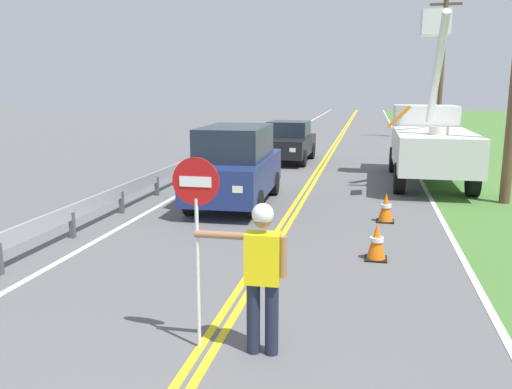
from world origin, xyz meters
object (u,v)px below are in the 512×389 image
(stop_sign_paddle, at_px, (196,211))
(oncoming_suv_nearest, at_px, (235,165))
(flagger_worker, at_px, (262,269))
(traffic_cone_lead, at_px, (377,242))
(traffic_cone_mid, at_px, (386,208))
(oncoming_sedan_second, at_px, (288,142))
(utility_bucket_truck, at_px, (429,139))
(utility_pole_mid, at_px, (442,65))

(stop_sign_paddle, xyz_separation_m, oncoming_suv_nearest, (-1.56, 7.96, -0.65))
(flagger_worker, bearing_deg, stop_sign_paddle, -178.74)
(traffic_cone_lead, relative_size, traffic_cone_mid, 1.00)
(flagger_worker, distance_m, stop_sign_paddle, 1.02)
(flagger_worker, bearing_deg, oncoming_suv_nearest, 106.31)
(oncoming_sedan_second, relative_size, traffic_cone_lead, 5.93)
(stop_sign_paddle, bearing_deg, oncoming_sedan_second, 94.92)
(utility_bucket_truck, xyz_separation_m, traffic_cone_mid, (-1.52, -6.13, -1.08))
(flagger_worker, xyz_separation_m, oncoming_suv_nearest, (-2.33, 7.95, 0.01))
(flagger_worker, distance_m, traffic_cone_mid, 7.00)
(utility_bucket_truck, relative_size, traffic_cone_lead, 9.74)
(utility_bucket_truck, distance_m, traffic_cone_mid, 6.41)
(stop_sign_paddle, relative_size, traffic_cone_mid, 3.33)
(oncoming_suv_nearest, height_order, traffic_cone_mid, oncoming_suv_nearest)
(stop_sign_paddle, height_order, traffic_cone_lead, stop_sign_paddle)
(stop_sign_paddle, bearing_deg, flagger_worker, 1.26)
(traffic_cone_lead, bearing_deg, traffic_cone_mid, 85.28)
(oncoming_sedan_second, bearing_deg, oncoming_suv_nearest, -90.92)
(oncoming_suv_nearest, distance_m, traffic_cone_lead, 5.55)
(utility_bucket_truck, bearing_deg, utility_pole_mid, 82.23)
(traffic_cone_mid, bearing_deg, flagger_worker, -103.34)
(traffic_cone_lead, bearing_deg, oncoming_sedan_second, 105.73)
(utility_bucket_truck, bearing_deg, traffic_cone_lead, -101.01)
(flagger_worker, relative_size, stop_sign_paddle, 0.78)
(utility_pole_mid, xyz_separation_m, traffic_cone_mid, (-3.61, -21.46, -4.08))
(oncoming_sedan_second, distance_m, utility_pole_mid, 14.35)
(traffic_cone_lead, bearing_deg, utility_pole_mid, 81.02)
(oncoming_sedan_second, relative_size, utility_pole_mid, 0.49)
(utility_bucket_truck, distance_m, oncoming_sedan_second, 6.43)
(utility_bucket_truck, bearing_deg, oncoming_sedan_second, 146.07)
(oncoming_suv_nearest, distance_m, oncoming_sedan_second, 8.54)
(oncoming_suv_nearest, xyz_separation_m, oncoming_sedan_second, (0.14, 8.53, -0.23))
(utility_pole_mid, bearing_deg, flagger_worker, -100.47)
(flagger_worker, bearing_deg, traffic_cone_mid, 76.66)
(oncoming_sedan_second, height_order, traffic_cone_mid, oncoming_sedan_second)
(utility_bucket_truck, bearing_deg, flagger_worker, -103.61)
(flagger_worker, bearing_deg, oncoming_sedan_second, 97.57)
(utility_pole_mid, xyz_separation_m, traffic_cone_lead, (-3.85, -24.37, -4.08))
(utility_bucket_truck, distance_m, utility_pole_mid, 15.76)
(utility_bucket_truck, relative_size, oncoming_suv_nearest, 1.46)
(flagger_worker, height_order, utility_pole_mid, utility_pole_mid)
(flagger_worker, relative_size, utility_pole_mid, 0.22)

